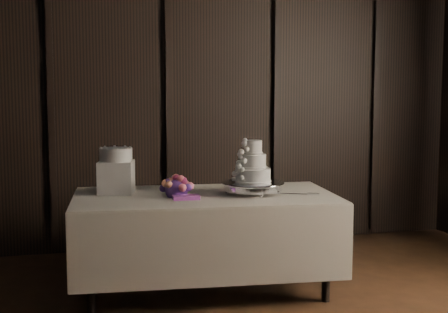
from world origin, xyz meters
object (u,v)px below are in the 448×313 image
Objects in this scene: wedding_cake at (251,166)px; bouquet at (176,188)px; display_table at (205,239)px; small_cake at (116,155)px; box_pedestal at (116,177)px; cake_stand at (253,188)px.

bouquet is (-0.57, 0.02, -0.15)m from wedding_cake.
display_table is 0.95m from small_cake.
wedding_cake reaches higher than small_cake.
bouquet reaches higher than display_table.
wedding_cake is 1.25× the size of box_pedestal.
display_table is at bearing -20.51° from small_cake.
small_cake reaches higher than display_table.
wedding_cake is (-0.02, -0.01, 0.17)m from cake_stand.
wedding_cake is 0.59m from bouquet.
small_cake is (-0.99, 0.31, 0.08)m from wedding_cake.
cake_stand is 1.86× the size of box_pedestal.
box_pedestal reaches higher than display_table.
cake_stand is 0.60m from bouquet.
display_table is at bearing 153.37° from wedding_cake.
bouquet is 0.56m from small_cake.
bouquet is 0.51m from box_pedestal.
wedding_cake reaches higher than cake_stand.
display_table is 0.66m from wedding_cake.
cake_stand is 1.06m from box_pedestal.
cake_stand reaches higher than display_table.
box_pedestal is (-0.65, 0.24, 0.47)m from display_table.
wedding_cake is 1.04m from box_pedestal.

